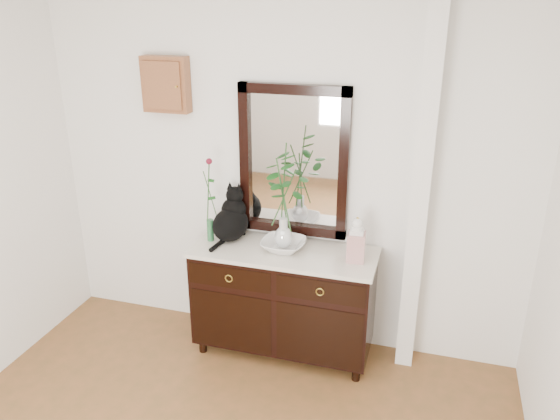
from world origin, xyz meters
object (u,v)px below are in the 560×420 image
(sideboard, at_px, (284,296))
(cat, at_px, (230,214))
(lotus_bowl, at_px, (283,245))
(ginger_jar, at_px, (357,239))

(sideboard, relative_size, cat, 3.33)
(lotus_bowl, height_order, ginger_jar, ginger_jar)
(sideboard, xyz_separation_m, cat, (-0.44, 0.08, 0.58))
(sideboard, height_order, lotus_bowl, lotus_bowl)
(cat, xyz_separation_m, lotus_bowl, (0.43, -0.07, -0.16))
(lotus_bowl, bearing_deg, cat, 170.81)
(sideboard, xyz_separation_m, lotus_bowl, (-0.01, 0.01, 0.41))
(lotus_bowl, bearing_deg, sideboard, -49.53)
(sideboard, height_order, ginger_jar, ginger_jar)
(sideboard, height_order, cat, cat)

